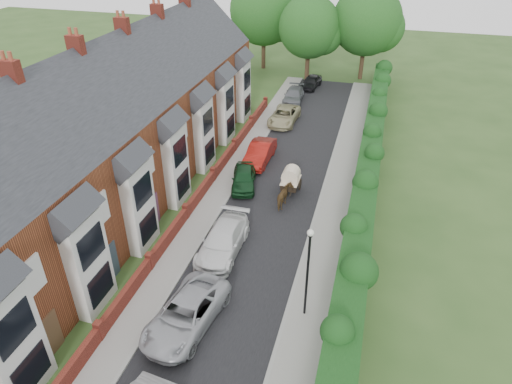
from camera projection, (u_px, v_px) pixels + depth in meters
ground at (210, 366)px, 19.83m from camera, size 140.00×140.00×0.00m
road at (264, 222)px, 28.94m from camera, size 6.00×58.00×0.02m
pavement_hedge_side at (328, 232)px, 27.98m from camera, size 2.20×58.00×0.12m
pavement_house_side at (207, 212)px, 29.80m from camera, size 1.70×58.00×0.12m
kerb_hedge_side at (311, 229)px, 28.22m from camera, size 0.18×58.00×0.13m
kerb_house_side at (218, 214)px, 29.61m from camera, size 0.18×58.00×0.13m
hedge at (361, 215)px, 26.75m from camera, size 2.10×58.00×2.85m
terrace_row at (98, 146)px, 28.13m from camera, size 9.05×40.50×11.50m
garden_wall_row at (186, 213)px, 29.00m from camera, size 0.35×40.35×1.10m
lamppost at (308, 263)px, 20.59m from camera, size 0.32×0.32×5.16m
tree_far_left at (313, 29)px, 50.22m from camera, size 7.14×6.80×9.29m
tree_far_right at (370, 22)px, 50.16m from camera, size 7.98×7.60×10.31m
tree_far_back at (267, 12)px, 53.56m from camera, size 8.40×8.00×10.82m
car_silver_b at (186, 314)px, 21.40m from camera, size 3.17×5.62×1.48m
car_white at (223, 241)px, 26.08m from camera, size 2.13×5.20×1.51m
car_green at (244, 178)px, 32.34m from camera, size 2.55×4.31×1.38m
car_red at (260, 153)px, 35.47m from camera, size 1.71×4.68×1.53m
car_beige at (284, 116)px, 42.07m from camera, size 2.42×5.02×1.38m
car_grey at (294, 96)px, 46.73m from camera, size 2.10×4.64×1.32m
car_black at (311, 82)px, 50.35m from camera, size 2.17×4.19×1.36m
horse at (285, 197)px, 30.08m from camera, size 0.88×1.80×1.49m
horse_cart at (291, 178)px, 31.43m from camera, size 1.24×2.73×1.97m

